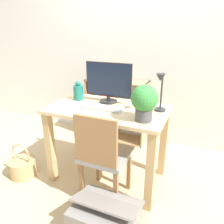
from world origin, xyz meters
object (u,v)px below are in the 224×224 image
object	(u,v)px
chair	(103,154)
basket	(23,167)
keyboard	(102,108)
bookshelf	(107,111)
monitor	(108,81)
desk_lamp	(160,89)
storage_box	(105,219)
vase	(78,92)
potted_plant	(144,101)

from	to	relation	value
chair	basket	size ratio (longest dim) A/B	2.33
keyboard	bookshelf	size ratio (longest dim) A/B	0.49
monitor	desk_lamp	size ratio (longest dim) A/B	1.36
keyboard	storage_box	xyz separation A→B (m)	(0.31, -0.59, -0.65)
monitor	storage_box	world-z (taller)	monitor
monitor	vase	bearing A→B (deg)	-171.14
keyboard	basket	size ratio (longest dim) A/B	1.12
chair	keyboard	bearing A→B (deg)	118.56
monitor	desk_lamp	world-z (taller)	monitor
vase	chair	xyz separation A→B (m)	(0.49, -0.44, -0.38)
chair	basket	bearing A→B (deg)	-177.42
chair	basket	world-z (taller)	chair
keyboard	vase	distance (m)	0.38
potted_plant	monitor	bearing A→B (deg)	144.40
bookshelf	desk_lamp	bearing A→B (deg)	-41.94
keyboard	potted_plant	world-z (taller)	potted_plant
keyboard	chair	xyz separation A→B (m)	(0.15, -0.29, -0.31)
chair	storage_box	world-z (taller)	chair
keyboard	potted_plant	size ratio (longest dim) A/B	1.39
keyboard	vase	world-z (taller)	vase
vase	chair	bearing A→B (deg)	-41.97
monitor	bookshelf	world-z (taller)	monitor
basket	storage_box	bearing A→B (deg)	-14.68
vase	chair	size ratio (longest dim) A/B	0.23
keyboard	desk_lamp	distance (m)	0.56
bookshelf	storage_box	world-z (taller)	bookshelf
bookshelf	storage_box	distance (m)	1.64
vase	desk_lamp	size ratio (longest dim) A/B	0.56
potted_plant	storage_box	size ratio (longest dim) A/B	0.60
monitor	potted_plant	xyz separation A→B (m)	(0.46, -0.33, -0.05)
desk_lamp	basket	distance (m)	1.63
keyboard	bookshelf	world-z (taller)	bookshelf
potted_plant	basket	xyz separation A→B (m)	(-1.23, -0.18, -0.83)
desk_lamp	storage_box	bearing A→B (deg)	-106.60
potted_plant	bookshelf	xyz separation A→B (m)	(-0.79, 1.01, -0.55)
desk_lamp	potted_plant	xyz separation A→B (m)	(-0.08, -0.23, -0.05)
storage_box	potted_plant	bearing A→B (deg)	74.32
keyboard	basket	bearing A→B (deg)	-158.87
vase	bookshelf	bearing A→B (deg)	91.32
monitor	storage_box	xyz separation A→B (m)	(0.33, -0.79, -0.86)
desk_lamp	chair	world-z (taller)	desk_lamp
vase	bookshelf	xyz separation A→B (m)	(-0.02, 0.73, -0.47)
keyboard	chair	distance (m)	0.44
monitor	desk_lamp	xyz separation A→B (m)	(0.53, -0.10, 0.00)
keyboard	chair	world-z (taller)	chair
keyboard	monitor	bearing A→B (deg)	95.60
desk_lamp	storage_box	xyz separation A→B (m)	(-0.21, -0.69, -0.86)
keyboard	storage_box	distance (m)	0.93
vase	basket	xyz separation A→B (m)	(-0.45, -0.46, -0.75)
vase	desk_lamp	distance (m)	0.86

